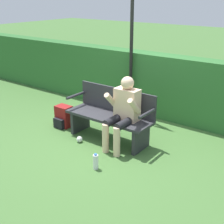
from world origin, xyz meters
The scene contains 8 objects.
ground_plane centered at (0.00, 0.00, 0.00)m, with size 40.00×40.00×0.00m, color #426B33.
hedge_back centered at (0.00, 1.59, 0.65)m, with size 12.00×0.41×1.29m.
park_bench centered at (0.00, 0.07, 0.45)m, with size 1.58×0.52×0.90m.
person_seated centered at (0.35, -0.05, 0.67)m, with size 0.54×0.61×1.20m.
backpack centered at (-1.06, -0.06, 0.20)m, with size 0.30×0.29×0.42m.
water_bottle centered at (0.44, -0.89, 0.12)m, with size 0.08×0.08×0.25m.
signpost centered at (-0.41, 1.29, 1.57)m, with size 0.38×0.09×2.73m.
litter_crumple centered at (-0.35, -0.38, 0.05)m, with size 0.11×0.11×0.11m.
Camera 1 is at (3.04, -3.98, 2.46)m, focal length 50.00 mm.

